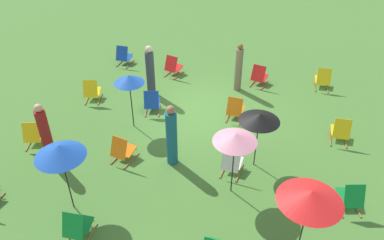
{
  "coord_description": "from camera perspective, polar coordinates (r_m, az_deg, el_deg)",
  "views": [
    {
      "loc": [
        -2.47,
        10.27,
        7.15
      ],
      "look_at": [
        0.0,
        1.2,
        0.5
      ],
      "focal_mm": 35.63,
      "sensor_mm": 36.0,
      "label": 1
    }
  ],
  "objects": [
    {
      "name": "person_3",
      "position": [
        11.0,
        -21.07,
        -2.09
      ],
      "size": [
        0.32,
        0.32,
        1.88
      ],
      "rotation": [
        0.0,
        0.0,
        1.68
      ],
      "color": "maroon",
      "rests_on": "ground"
    },
    {
      "name": "umbrella_0",
      "position": [
        7.63,
        17.34,
        -10.86
      ],
      "size": [
        1.28,
        1.28,
        1.99
      ],
      "color": "black",
      "rests_on": "ground"
    },
    {
      "name": "deckchair_5",
      "position": [
        12.12,
        21.32,
        -1.55
      ],
      "size": [
        0.51,
        0.78,
        0.83
      ],
      "rotation": [
        0.0,
        0.0,
        0.04
      ],
      "color": "olive",
      "rests_on": "ground"
    },
    {
      "name": "deckchair_1",
      "position": [
        14.72,
        18.99,
        5.79
      ],
      "size": [
        0.54,
        0.8,
        0.83
      ],
      "rotation": [
        0.0,
        0.0,
        0.09
      ],
      "color": "olive",
      "rests_on": "ground"
    },
    {
      "name": "person_1",
      "position": [
        13.73,
        6.98,
        7.71
      ],
      "size": [
        0.35,
        0.35,
        1.78
      ],
      "rotation": [
        0.0,
        0.0,
        0.44
      ],
      "color": "#72664C",
      "rests_on": "ground"
    },
    {
      "name": "deckchair_8",
      "position": [
        10.06,
        22.65,
        -10.61
      ],
      "size": [
        0.67,
        0.86,
        0.83
      ],
      "rotation": [
        0.0,
        0.0,
        0.28
      ],
      "color": "olive",
      "rests_on": "ground"
    },
    {
      "name": "umbrella_2",
      "position": [
        11.35,
        -9.42,
        6.04
      ],
      "size": [
        0.91,
        0.91,
        1.83
      ],
      "color": "black",
      "rests_on": "ground"
    },
    {
      "name": "umbrella_3",
      "position": [
        9.88,
        10.06,
        0.34
      ],
      "size": [
        1.08,
        1.08,
        1.7
      ],
      "color": "black",
      "rests_on": "ground"
    },
    {
      "name": "deckchair_10",
      "position": [
        14.34,
        10.03,
        6.48
      ],
      "size": [
        0.64,
        0.85,
        0.83
      ],
      "rotation": [
        0.0,
        0.0,
        -0.23
      ],
      "color": "olive",
      "rests_on": "ground"
    },
    {
      "name": "deckchair_3",
      "position": [
        15.87,
        -10.18,
        9.39
      ],
      "size": [
        0.49,
        0.77,
        0.83
      ],
      "rotation": [
        0.0,
        0.0,
        -0.02
      ],
      "color": "olive",
      "rests_on": "ground"
    },
    {
      "name": "deckchair_9",
      "position": [
        10.26,
        5.98,
        -6.33
      ],
      "size": [
        0.54,
        0.8,
        0.83
      ],
      "rotation": [
        0.0,
        0.0,
        -0.09
      ],
      "color": "olive",
      "rests_on": "ground"
    },
    {
      "name": "deckchair_0",
      "position": [
        12.32,
        6.49,
        1.61
      ],
      "size": [
        0.51,
        0.78,
        0.83
      ],
      "rotation": [
        0.0,
        0.0,
        -0.05
      ],
      "color": "olive",
      "rests_on": "ground"
    },
    {
      "name": "person_0",
      "position": [
        13.4,
        -6.27,
        7.21
      ],
      "size": [
        0.39,
        0.39,
        1.86
      ],
      "rotation": [
        0.0,
        0.0,
        1.98
      ],
      "color": "#333847",
      "rests_on": "ground"
    },
    {
      "name": "deckchair_11",
      "position": [
        13.64,
        -14.75,
        4.2
      ],
      "size": [
        0.66,
        0.86,
        0.83
      ],
      "rotation": [
        0.0,
        0.0,
        0.26
      ],
      "color": "olive",
      "rests_on": "ground"
    },
    {
      "name": "deckchair_12",
      "position": [
        10.77,
        -10.36,
        -4.46
      ],
      "size": [
        0.62,
        0.84,
        0.83
      ],
      "rotation": [
        0.0,
        0.0,
        -0.2
      ],
      "color": "olive",
      "rests_on": "ground"
    },
    {
      "name": "umbrella_1",
      "position": [
        8.85,
        -19.24,
        -4.38
      ],
      "size": [
        1.14,
        1.14,
        1.95
      ],
      "color": "black",
      "rests_on": "ground"
    },
    {
      "name": "ground_plane",
      "position": [
        12.76,
        1.42,
        1.17
      ],
      "size": [
        40.0,
        40.0,
        0.0
      ],
      "primitive_type": "plane",
      "color": "#477A33"
    },
    {
      "name": "deckchair_2",
      "position": [
        9.1,
        -16.82,
        -15.03
      ],
      "size": [
        0.51,
        0.78,
        0.83
      ],
      "rotation": [
        0.0,
        0.0,
        0.05
      ],
      "color": "olive",
      "rests_on": "ground"
    },
    {
      "name": "umbrella_4",
      "position": [
        8.88,
        6.49,
        -2.65
      ],
      "size": [
        1.06,
        1.06,
        1.85
      ],
      "color": "black",
      "rests_on": "ground"
    },
    {
      "name": "deckchair_4",
      "position": [
        14.82,
        -2.84,
        7.99
      ],
      "size": [
        0.65,
        0.85,
        0.83
      ],
      "rotation": [
        0.0,
        0.0,
        -0.25
      ],
      "color": "olive",
      "rests_on": "ground"
    },
    {
      "name": "deckchair_6",
      "position": [
        12.66,
        -6.01,
        2.65
      ],
      "size": [
        0.66,
        0.86,
        0.83
      ],
      "rotation": [
        0.0,
        0.0,
        0.27
      ],
      "color": "olive",
      "rests_on": "ground"
    },
    {
      "name": "deckchair_7",
      "position": [
        12.07,
        -22.57,
        -2.03
      ],
      "size": [
        0.68,
        0.87,
        0.83
      ],
      "rotation": [
        0.0,
        0.0,
        0.3
      ],
      "color": "olive",
      "rests_on": "ground"
    },
    {
      "name": "person_2",
      "position": [
        10.23,
        -3.08,
        -2.48
      ],
      "size": [
        0.38,
        0.38,
        1.87
      ],
      "rotation": [
        0.0,
        0.0,
        6.0
      ],
      "color": "#195972",
      "rests_on": "ground"
    }
  ]
}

